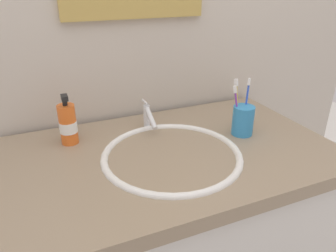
{
  "coord_description": "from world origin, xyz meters",
  "views": [
    {
      "loc": [
        -0.37,
        -0.83,
        1.41
      ],
      "look_at": [
        -0.02,
        -0.0,
        0.99
      ],
      "focal_mm": 33.95,
      "sensor_mm": 36.0,
      "label": 1
    }
  ],
  "objects_px": {
    "faucet": "(148,116)",
    "toothbrush_cup": "(243,120)",
    "toothbrush_blue": "(246,102)",
    "toothbrush_yellow": "(237,103)",
    "toothbrush_purple": "(237,107)",
    "soap_dispenser": "(68,124)"
  },
  "relations": [
    {
      "from": "faucet",
      "to": "toothbrush_cup",
      "type": "distance_m",
      "value": 0.34
    },
    {
      "from": "toothbrush_blue",
      "to": "toothbrush_yellow",
      "type": "height_order",
      "value": "same"
    },
    {
      "from": "toothbrush_cup",
      "to": "toothbrush_blue",
      "type": "xyz_separation_m",
      "value": [
        0.02,
        0.02,
        0.06
      ]
    },
    {
      "from": "toothbrush_purple",
      "to": "toothbrush_yellow",
      "type": "relative_size",
      "value": 0.91
    },
    {
      "from": "toothbrush_cup",
      "to": "toothbrush_purple",
      "type": "bearing_deg",
      "value": 154.01
    },
    {
      "from": "toothbrush_blue",
      "to": "toothbrush_purple",
      "type": "relative_size",
      "value": 1.1
    },
    {
      "from": "toothbrush_yellow",
      "to": "soap_dispenser",
      "type": "xyz_separation_m",
      "value": [
        -0.56,
        0.15,
        -0.04
      ]
    },
    {
      "from": "faucet",
      "to": "toothbrush_purple",
      "type": "bearing_deg",
      "value": -30.9
    },
    {
      "from": "toothbrush_blue",
      "to": "toothbrush_yellow",
      "type": "xyz_separation_m",
      "value": [
        -0.04,
        0.01,
        0.0
      ]
    },
    {
      "from": "faucet",
      "to": "soap_dispenser",
      "type": "distance_m",
      "value": 0.28
    },
    {
      "from": "faucet",
      "to": "toothbrush_cup",
      "type": "xyz_separation_m",
      "value": [
        0.29,
        -0.17,
        0.0
      ]
    },
    {
      "from": "faucet",
      "to": "toothbrush_purple",
      "type": "distance_m",
      "value": 0.32
    },
    {
      "from": "toothbrush_cup",
      "to": "toothbrush_yellow",
      "type": "xyz_separation_m",
      "value": [
        -0.02,
        0.02,
        0.06
      ]
    },
    {
      "from": "toothbrush_purple",
      "to": "toothbrush_yellow",
      "type": "xyz_separation_m",
      "value": [
        0.01,
        0.01,
        0.01
      ]
    },
    {
      "from": "toothbrush_cup",
      "to": "toothbrush_blue",
      "type": "distance_m",
      "value": 0.07
    },
    {
      "from": "toothbrush_cup",
      "to": "soap_dispenser",
      "type": "relative_size",
      "value": 0.6
    },
    {
      "from": "faucet",
      "to": "soap_dispenser",
      "type": "xyz_separation_m",
      "value": [
        -0.28,
        -0.0,
        0.02
      ]
    },
    {
      "from": "toothbrush_purple",
      "to": "toothbrush_yellow",
      "type": "bearing_deg",
      "value": 57.19
    },
    {
      "from": "toothbrush_yellow",
      "to": "soap_dispenser",
      "type": "height_order",
      "value": "toothbrush_yellow"
    },
    {
      "from": "toothbrush_blue",
      "to": "toothbrush_yellow",
      "type": "distance_m",
      "value": 0.04
    },
    {
      "from": "toothbrush_yellow",
      "to": "soap_dispenser",
      "type": "relative_size",
      "value": 1.1
    },
    {
      "from": "faucet",
      "to": "soap_dispenser",
      "type": "bearing_deg",
      "value": -179.98
    }
  ]
}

